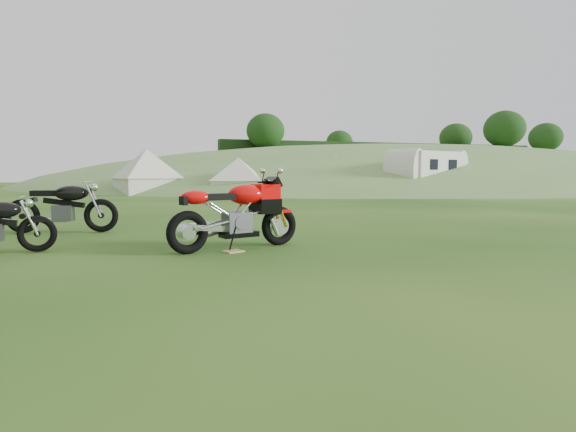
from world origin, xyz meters
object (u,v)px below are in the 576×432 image
object	(u,v)px
plywood_board	(233,251)
caravan	(427,173)
tent_right	(336,173)
sport_motorcycle	(236,209)
vintage_moto_c	(62,205)
tent_mid	(239,174)
tent_left	(147,171)

from	to	relation	value
plywood_board	caravan	xyz separation A→B (m)	(14.06, 15.56, 1.17)
tent_right	caravan	xyz separation A→B (m)	(3.51, -4.38, 0.00)
caravan	sport_motorcycle	bearing A→B (deg)	-153.03
sport_motorcycle	plywood_board	bearing A→B (deg)	-126.87
vintage_moto_c	sport_motorcycle	bearing A→B (deg)	-34.90
plywood_board	tent_mid	world-z (taller)	tent_mid
plywood_board	vintage_moto_c	xyz separation A→B (m)	(-2.75, 3.34, 0.54)
plywood_board	vintage_moto_c	distance (m)	4.36
tent_mid	caravan	distance (m)	10.29
tent_left	tent_mid	world-z (taller)	tent_left
tent_left	caravan	xyz separation A→B (m)	(14.57, -4.77, -0.08)
tent_right	plywood_board	bearing A→B (deg)	-99.80
sport_motorcycle	tent_mid	size ratio (longest dim) A/B	0.84
plywood_board	tent_mid	size ratio (longest dim) A/B	0.11
tent_left	tent_right	distance (m)	11.07
plywood_board	caravan	bearing A→B (deg)	47.91
tent_left	tent_mid	size ratio (longest dim) A/B	1.15
vintage_moto_c	tent_left	distance (m)	17.15
tent_right	sport_motorcycle	bearing A→B (deg)	-99.87
sport_motorcycle	tent_left	distance (m)	20.10
caravan	tent_left	bearing A→B (deg)	141.20
tent_left	plywood_board	bearing A→B (deg)	-105.36
caravan	tent_mid	bearing A→B (deg)	144.10
tent_mid	tent_left	bearing A→B (deg)	176.30
plywood_board	tent_mid	xyz separation A→B (m)	(4.13, 18.26, 1.10)
sport_motorcycle	caravan	size ratio (longest dim) A/B	0.42
sport_motorcycle	tent_left	world-z (taller)	tent_left
vintage_moto_c	tent_right	world-z (taller)	tent_right
vintage_moto_c	tent_left	size ratio (longest dim) A/B	0.72
sport_motorcycle	vintage_moto_c	bearing A→B (deg)	117.37
plywood_board	tent_right	size ratio (longest dim) A/B	0.10
plywood_board	tent_right	xyz separation A→B (m)	(10.55, 19.94, 1.17)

